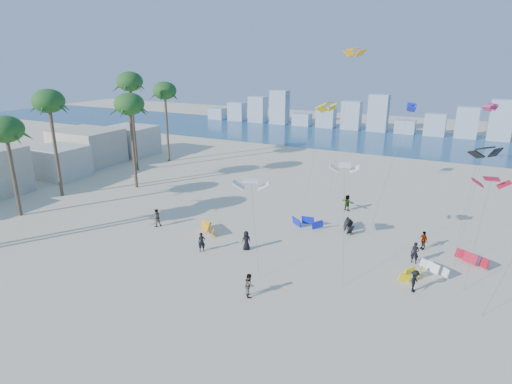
% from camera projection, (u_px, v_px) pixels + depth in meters
% --- Properties ---
extents(ground, '(220.00, 220.00, 0.00)m').
position_uv_depth(ground, '(118.00, 308.00, 30.44)').
color(ground, beige).
rests_on(ground, ground).
extents(ocean, '(220.00, 220.00, 0.00)m').
position_uv_depth(ocean, '(360.00, 138.00, 91.64)').
color(ocean, navy).
rests_on(ocean, ground).
extents(kitesurfer_near, '(0.78, 0.75, 1.81)m').
position_uv_depth(kitesurfer_near, '(202.00, 242.00, 38.92)').
color(kitesurfer_near, black).
rests_on(kitesurfer_near, ground).
extents(kitesurfer_mid, '(1.09, 1.12, 1.82)m').
position_uv_depth(kitesurfer_mid, '(249.00, 285.00, 31.72)').
color(kitesurfer_mid, gray).
rests_on(kitesurfer_mid, ground).
extents(kitesurfers_far, '(26.80, 16.33, 1.91)m').
position_uv_depth(kitesurfers_far, '(319.00, 231.00, 41.29)').
color(kitesurfers_far, black).
rests_on(kitesurfers_far, ground).
extents(grounded_kites, '(27.22, 10.40, 1.04)m').
position_uv_depth(grounded_kites, '(346.00, 240.00, 40.34)').
color(grounded_kites, orange).
rests_on(grounded_kites, ground).
extents(flying_kites, '(23.93, 27.85, 18.53)m').
position_uv_depth(flying_kites, '(384.00, 118.00, 41.89)').
color(flying_kites, white).
rests_on(flying_kites, ground).
extents(palm_row, '(9.95, 44.80, 14.80)m').
position_uv_depth(palm_row, '(65.00, 107.00, 50.11)').
color(palm_row, brown).
rests_on(palm_row, ground).
extents(beachfront_buildings, '(11.50, 43.00, 6.00)m').
position_uv_depth(beachfront_buildings, '(44.00, 160.00, 61.67)').
color(beachfront_buildings, beige).
rests_on(beachfront_buildings, ground).
extents(distant_skyline, '(85.00, 3.00, 8.40)m').
position_uv_depth(distant_skyline, '(367.00, 117.00, 99.70)').
color(distant_skyline, '#9EADBF').
rests_on(distant_skyline, ground).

